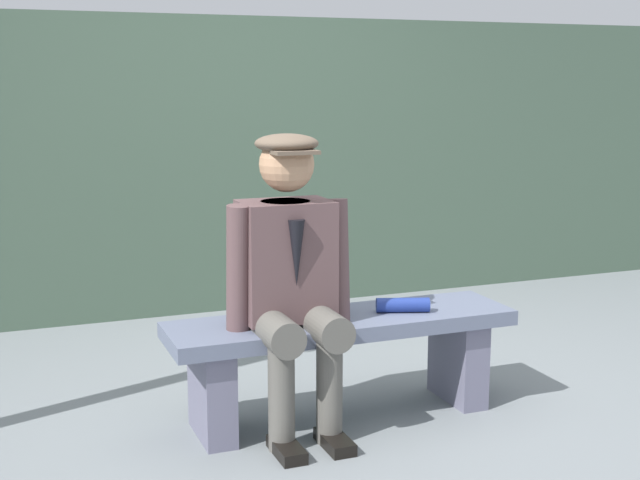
# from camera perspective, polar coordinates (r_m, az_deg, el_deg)

# --- Properties ---
(ground_plane) EXTENTS (30.00, 30.00, 0.00)m
(ground_plane) POSITION_cam_1_polar(r_m,az_deg,el_deg) (4.01, 1.41, -11.48)
(ground_plane) COLOR slate
(bench) EXTENTS (1.56, 0.41, 0.47)m
(bench) POSITION_cam_1_polar(r_m,az_deg,el_deg) (3.90, 1.44, -7.02)
(bench) COLOR slate
(bench) RESTS_ON ground
(seated_man) EXTENTS (0.55, 0.55, 1.28)m
(seated_man) POSITION_cam_1_polar(r_m,az_deg,el_deg) (3.65, -1.95, -2.04)
(seated_man) COLOR brown
(seated_man) RESTS_ON ground
(rolled_magazine) EXTENTS (0.25, 0.14, 0.07)m
(rolled_magazine) POSITION_cam_1_polar(r_m,az_deg,el_deg) (3.93, 5.44, -4.26)
(rolled_magazine) COLOR navy
(rolled_magazine) RESTS_ON bench
(stadium_wall) EXTENTS (12.00, 0.24, 1.89)m
(stadium_wall) POSITION_cam_1_polar(r_m,az_deg,el_deg) (5.72, -6.69, 4.88)
(stadium_wall) COLOR #445B49
(stadium_wall) RESTS_ON ground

